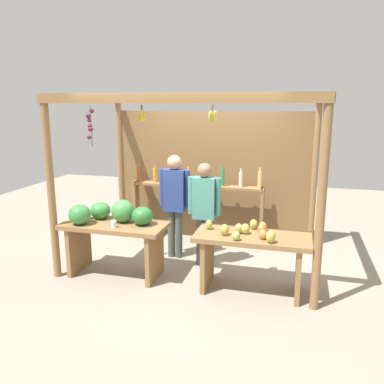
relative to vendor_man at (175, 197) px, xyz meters
The scene contains 7 objects.
ground_plane 1.01m from the vendor_man, ahead, with size 12.00×12.00×0.00m, color gray.
market_stall 0.76m from the vendor_man, 55.96° to the left, with size 3.52×2.23×2.45m.
fruit_counter_left 1.05m from the vendor_man, 127.37° to the right, with size 1.43×0.68×1.05m.
fruit_counter_right 1.56m from the vendor_man, 33.28° to the right, with size 1.43×0.64×0.90m.
bottle_shelf_unit 0.79m from the vendor_man, 79.24° to the left, with size 2.26×0.22×1.35m.
vendor_man is the anchor object (origin of this frame).
vendor_woman 0.53m from the vendor_man, 19.64° to the right, with size 0.48×0.21×1.52m.
Camera 1 is at (1.41, -5.45, 2.33)m, focal length 36.73 mm.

